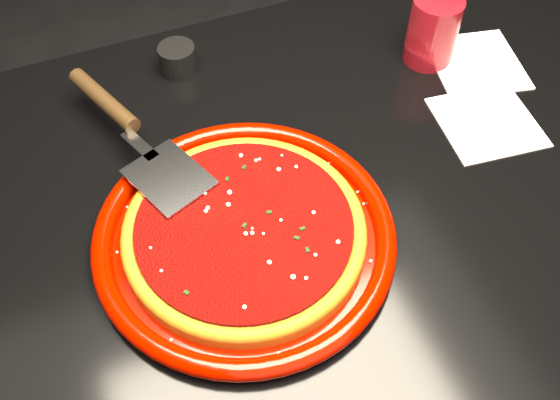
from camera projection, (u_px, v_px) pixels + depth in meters
The scene contains 13 objects.
floor at pixel (299, 391), 1.44m from camera, with size 4.00×4.00×0.01m, color black.
table at pixel (304, 315), 1.14m from camera, with size 1.20×0.80×0.75m, color black.
plate at pixel (245, 235), 0.78m from camera, with size 0.38×0.38×0.03m, color #810700.
pizza_crust at pixel (244, 233), 0.77m from camera, with size 0.30×0.30×0.02m, color brown.
pizza_crust_rim at pixel (244, 230), 0.77m from camera, with size 0.30×0.30×0.02m, color brown.
pizza_sauce at pixel (244, 227), 0.76m from camera, with size 0.27×0.27×0.01m, color #6B0806.
parmesan_dusting at pixel (244, 224), 0.76m from camera, with size 0.26×0.26×0.01m, color #FBEEC1, non-canonical shape.
basil_flecks at pixel (244, 224), 0.76m from camera, with size 0.24×0.24×0.00m, color black, non-canonical shape.
pizza_server at pixel (135, 133), 0.84m from camera, with size 0.10×0.35×0.03m, color #B6B9BE, non-canonical shape.
cup at pixel (433, 30), 0.96m from camera, with size 0.08×0.08×0.11m, color maroon.
napkin_a at pixel (487, 122), 0.91m from camera, with size 0.14×0.14×0.00m, color white.
napkin_b at pixel (476, 63), 0.99m from camera, with size 0.14×0.15×0.00m, color white.
ramekin at pixel (178, 59), 0.97m from camera, with size 0.06×0.06×0.04m, color black.
Camera 1 is at (-0.24, -0.47, 1.41)m, focal length 40.00 mm.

